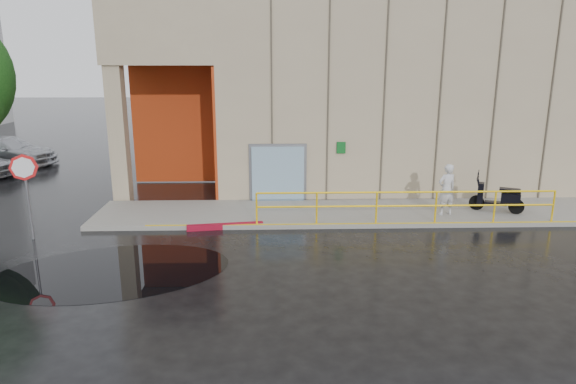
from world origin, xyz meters
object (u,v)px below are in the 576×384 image
(scooter, at_px, (499,190))
(red_curb, at_px, (225,226))
(person, at_px, (447,190))
(stop_sign, at_px, (25,178))
(car_c, at_px, (7,151))

(scooter, distance_m, red_curb, 9.26)
(person, relative_size, scooter, 0.96)
(stop_sign, height_order, car_c, stop_sign)
(car_c, bearing_deg, stop_sign, -141.44)
(scooter, bearing_deg, person, -147.04)
(red_curb, distance_m, car_c, 15.83)
(person, distance_m, scooter, 1.89)
(person, xyz_separation_m, stop_sign, (-12.94, -1.65, 0.87))
(scooter, bearing_deg, red_curb, -148.07)
(red_curb, bearing_deg, scooter, 6.97)
(car_c, bearing_deg, red_curb, -121.74)
(stop_sign, distance_m, car_c, 12.90)
(car_c, bearing_deg, person, -107.00)
(scooter, relative_size, car_c, 0.36)
(person, xyz_separation_m, red_curb, (-7.28, -0.86, -0.93))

